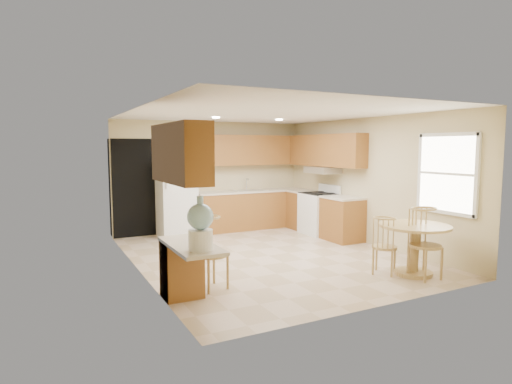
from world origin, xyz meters
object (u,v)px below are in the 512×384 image
refrigerator (176,197)px  stove (319,213)px  chair_table_b (431,238)px  chair_desk (214,246)px  dining_table (414,242)px  water_crock (200,226)px  chair_table_a (389,241)px

refrigerator → stove: refrigerator is taller
chair_table_b → chair_desk: size_ratio=1.03×
dining_table → chair_desk: 3.03m
refrigerator → chair_desk: bearing=-99.2°
dining_table → stove: bearing=80.6°
stove → chair_table_b: stove is taller
chair_desk → water_crock: bearing=-45.5°
water_crock → refrigerator: bearing=76.7°
refrigerator → water_crock: bearing=-103.3°
refrigerator → stove: bearing=-23.0°
refrigerator → stove: 3.15m
chair_table_a → water_crock: bearing=-122.6°
stove → water_crock: bearing=-140.6°
chair_table_a → water_crock: 3.09m
refrigerator → chair_table_a: refrigerator is taller
chair_table_b → water_crock: size_ratio=1.68×
water_crock → stove: bearing=39.4°
refrigerator → chair_table_b: 5.26m
dining_table → water_crock: (-3.40, -0.05, 0.55)m
chair_table_b → dining_table: bearing=-88.9°
chair_table_b → water_crock: (-3.40, 0.25, 0.42)m
stove → chair_table_b: bearing=-98.6°
refrigerator → chair_desk: 3.75m
stove → chair_desk: 4.27m
chair_table_b → chair_desk: 3.12m
stove → dining_table: size_ratio=1.05×
chair_desk → water_crock: (-0.45, -0.75, 0.44)m
stove → chair_table_a: bearing=-106.3°
dining_table → chair_desk: chair_desk is taller
stove → chair_table_b: 3.52m
stove → chair_desk: size_ratio=1.09×
water_crock → dining_table: bearing=0.9°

